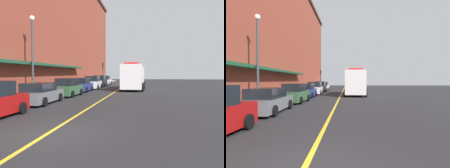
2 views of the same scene
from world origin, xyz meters
TOP-DOWN VIEW (x-y plane):
  - ground_plane at (0.00, 25.00)m, footprint 112.00×112.00m
  - sidewalk_left at (-6.20, 25.00)m, footprint 2.40×70.00m
  - lane_center_stripe at (0.00, 25.00)m, footprint 0.16×70.00m
  - brick_building_left at (-13.28, 24.00)m, footprint 12.94×64.00m
  - parked_car_1 at (-4.05, 7.78)m, footprint 2.20×4.93m
  - parked_car_2 at (-3.87, 13.39)m, footprint 2.11×4.26m
  - parked_car_3 at (-4.01, 18.82)m, footprint 2.06×4.45m
  - parked_car_4 at (-3.87, 24.26)m, footprint 2.26×4.91m
  - parked_car_5 at (-3.88, 29.72)m, footprint 2.11×4.40m
  - parked_car_6 at (-3.95, 35.01)m, footprint 2.09×4.28m
  - box_truck at (2.02, 23.04)m, footprint 3.08×8.92m
  - parking_meter_1 at (-5.35, 9.29)m, footprint 0.14×0.18m
  - parking_meter_2 at (-5.35, 34.96)m, footprint 0.14×0.18m
  - street_lamp_left at (-5.95, 10.44)m, footprint 0.44×0.44m
  - traffic_light_near at (-5.29, 40.08)m, footprint 0.38×0.36m

SIDE VIEW (x-z plane):
  - ground_plane at x=0.00m, z-range 0.00..0.00m
  - lane_center_stripe at x=0.00m, z-range 0.00..0.01m
  - sidewalk_left at x=-6.20m, z-range 0.00..0.15m
  - parked_car_1 at x=-4.05m, z-range -0.04..1.49m
  - parked_car_3 at x=-4.01m, z-range -0.05..1.62m
  - parked_car_2 at x=-3.87m, z-range -0.06..1.67m
  - parked_car_6 at x=-3.95m, z-range -0.06..1.73m
  - parked_car_4 at x=-3.87m, z-range -0.06..1.77m
  - parked_car_5 at x=-3.88m, z-range -0.07..1.82m
  - parking_meter_1 at x=-5.35m, z-range 0.39..1.72m
  - parking_meter_2 at x=-5.35m, z-range 0.39..1.72m
  - box_truck at x=2.02m, z-range -0.08..3.47m
  - traffic_light_near at x=-5.29m, z-range 1.01..5.31m
  - street_lamp_left at x=-5.95m, z-range 0.93..7.87m
  - brick_building_left at x=-13.28m, z-range 0.01..19.88m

